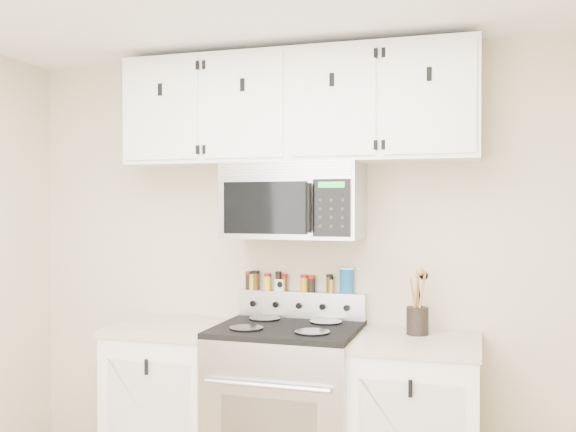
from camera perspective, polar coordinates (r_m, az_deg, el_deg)
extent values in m
cube|color=#C5BB94|center=(3.78, 1.34, -4.40)|extent=(3.50, 0.01, 2.50)
cube|color=#B7B7BA|center=(3.64, -0.08, -17.35)|extent=(0.76, 0.65, 0.92)
cube|color=black|center=(3.52, -0.08, -9.99)|extent=(0.76, 0.65, 0.03)
cube|color=#B7B7BA|center=(3.77, 1.19, -7.86)|extent=(0.76, 0.08, 0.15)
cylinder|color=black|center=(3.43, -3.73, -9.93)|extent=(0.18, 0.18, 0.01)
cylinder|color=black|center=(3.33, 2.18, -10.29)|extent=(0.18, 0.18, 0.01)
cylinder|color=black|center=(3.71, -2.09, -9.10)|extent=(0.18, 0.18, 0.01)
cylinder|color=black|center=(3.61, 3.40, -9.38)|extent=(0.18, 0.18, 0.01)
cube|color=white|center=(3.91, -10.09, -16.35)|extent=(0.62, 0.60, 0.88)
cube|color=tan|center=(3.80, -10.11, -9.71)|extent=(0.64, 0.62, 0.04)
cube|color=white|center=(3.54, 11.37, -18.23)|extent=(0.62, 0.60, 0.88)
cube|color=tan|center=(3.42, 11.40, -10.93)|extent=(0.64, 0.62, 0.04)
cube|color=#9E9EA3|center=(3.58, 0.55, 1.39)|extent=(0.76, 0.38, 0.42)
cube|color=#B7B7BA|center=(3.40, -0.37, 4.27)|extent=(0.73, 0.01, 0.08)
cube|color=black|center=(3.43, -2.05, 0.74)|extent=(0.47, 0.01, 0.28)
cube|color=black|center=(3.33, 3.91, 0.73)|extent=(0.20, 0.01, 0.30)
cylinder|color=black|center=(3.32, 1.84, 0.73)|extent=(0.03, 0.03, 0.26)
cube|color=white|center=(3.65, 0.66, 9.58)|extent=(2.00, 0.33, 0.62)
cube|color=white|center=(3.77, -11.25, 9.28)|extent=(0.46, 0.01, 0.57)
cube|color=black|center=(3.78, -11.31, 10.97)|extent=(0.02, 0.01, 0.07)
cube|color=white|center=(3.57, -4.03, 9.78)|extent=(0.46, 0.01, 0.57)
cube|color=black|center=(3.58, -4.08, 11.56)|extent=(0.03, 0.01, 0.07)
cube|color=white|center=(3.42, 3.94, 10.15)|extent=(0.46, 0.01, 0.57)
cube|color=black|center=(3.43, 3.91, 12.00)|extent=(0.03, 0.01, 0.07)
cube|color=white|center=(3.35, 12.45, 10.33)|extent=(0.46, 0.01, 0.57)
cube|color=black|center=(3.36, 12.45, 12.23)|extent=(0.02, 0.01, 0.07)
cylinder|color=black|center=(3.50, 11.43, -9.12)|extent=(0.12, 0.12, 0.14)
cylinder|color=olive|center=(3.48, 11.44, -7.32)|extent=(0.01, 0.01, 0.27)
cylinder|color=olive|center=(3.47, 11.75, -7.19)|extent=(0.01, 0.01, 0.29)
cylinder|color=olive|center=(3.49, 11.14, -7.45)|extent=(0.01, 0.01, 0.25)
cylinder|color=black|center=(3.50, 11.63, -7.36)|extent=(0.01, 0.01, 0.26)
cylinder|color=olive|center=(3.46, 11.25, -7.29)|extent=(0.01, 0.01, 0.28)
cube|color=silver|center=(3.79, -0.61, -6.14)|extent=(0.07, 0.06, 0.07)
cylinder|color=#165C99|center=(3.69, 5.24, -5.79)|extent=(0.08, 0.08, 0.14)
cylinder|color=white|center=(3.68, 5.24, -4.64)|extent=(0.08, 0.08, 0.01)
cylinder|color=black|center=(3.86, -3.50, -5.86)|extent=(0.04, 0.04, 0.09)
cylinder|color=#A70C11|center=(3.85, -3.50, -5.06)|extent=(0.04, 0.04, 0.02)
cylinder|color=gold|center=(3.85, -3.15, -5.86)|extent=(0.05, 0.05, 0.09)
cylinder|color=black|center=(3.84, -3.15, -5.05)|extent=(0.05, 0.05, 0.02)
cylinder|color=#452A10|center=(3.84, -2.89, -5.83)|extent=(0.04, 0.04, 0.10)
cylinder|color=black|center=(3.83, -2.89, -4.99)|extent=(0.05, 0.05, 0.02)
cylinder|color=yellow|center=(3.82, -1.84, -5.99)|extent=(0.04, 0.04, 0.08)
cylinder|color=#A90D16|center=(3.81, -1.84, -5.26)|extent=(0.04, 0.04, 0.02)
cylinder|color=black|center=(3.80, -0.86, -5.92)|extent=(0.04, 0.04, 0.10)
cylinder|color=black|center=(3.79, -0.86, -5.07)|extent=(0.04, 0.04, 0.02)
cylinder|color=#402E0F|center=(3.79, -0.31, -6.05)|extent=(0.04, 0.04, 0.08)
cylinder|color=#9C0E0C|center=(3.78, -0.31, -5.31)|extent=(0.04, 0.04, 0.02)
cylinder|color=orange|center=(3.75, 1.44, -6.11)|extent=(0.04, 0.04, 0.08)
cylinder|color=#B30D0D|center=(3.75, 1.44, -5.37)|extent=(0.04, 0.04, 0.02)
cylinder|color=black|center=(3.74, 2.11, -6.15)|extent=(0.04, 0.04, 0.08)
cylinder|color=#A5160C|center=(3.74, 2.11, -5.42)|extent=(0.04, 0.04, 0.02)
cylinder|color=#463211|center=(3.72, 3.71, -6.13)|extent=(0.04, 0.04, 0.09)
cylinder|color=black|center=(3.71, 3.71, -5.32)|extent=(0.04, 0.04, 0.02)
cylinder|color=orange|center=(3.71, 3.79, -6.23)|extent=(0.03, 0.03, 0.08)
cylinder|color=black|center=(3.71, 3.79, -5.52)|extent=(0.04, 0.04, 0.02)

